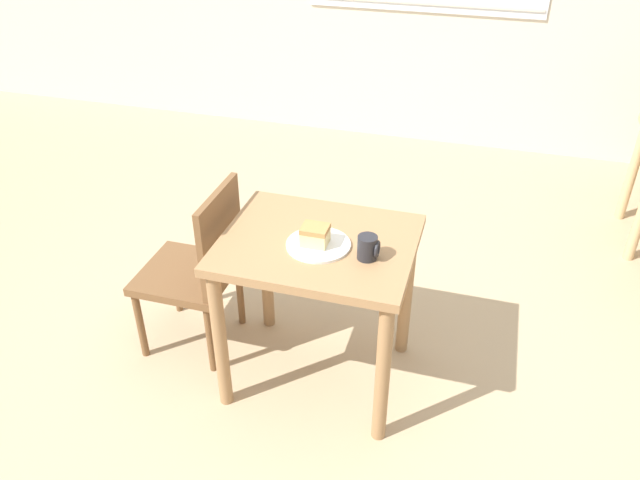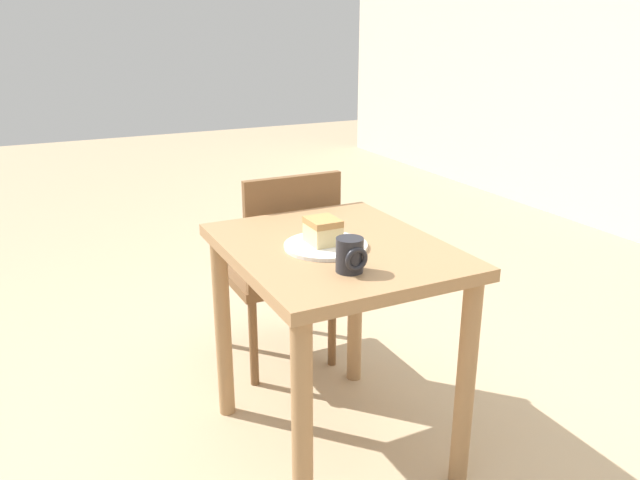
% 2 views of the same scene
% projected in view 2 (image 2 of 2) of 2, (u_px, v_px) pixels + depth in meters
% --- Properties ---
extents(ground_plane, '(14.00, 14.00, 0.00)m').
position_uv_depth(ground_plane, '(313.00, 464.00, 2.14)').
color(ground_plane, tan).
extents(dining_table_near, '(0.80, 0.66, 0.76)m').
position_uv_depth(dining_table_near, '(334.00, 286.00, 2.04)').
color(dining_table_near, '#9E754C').
rests_on(dining_table_near, ground_plane).
extents(chair_near_window, '(0.43, 0.43, 0.88)m').
position_uv_depth(chair_near_window, '(282.00, 265.00, 2.63)').
color(chair_near_window, brown).
rests_on(chair_near_window, ground_plane).
extents(plate, '(0.26, 0.26, 0.01)m').
position_uv_depth(plate, '(326.00, 246.00, 1.97)').
color(plate, white).
rests_on(plate, dining_table_near).
extents(cake_slice, '(0.11, 0.09, 0.08)m').
position_uv_depth(cake_slice, '(323.00, 231.00, 1.96)').
color(cake_slice, '#E5CC89').
rests_on(cake_slice, plate).
extents(coffee_mug, '(0.09, 0.08, 0.10)m').
position_uv_depth(coffee_mug, '(350.00, 255.00, 1.76)').
color(coffee_mug, '#232328').
rests_on(coffee_mug, dining_table_near).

